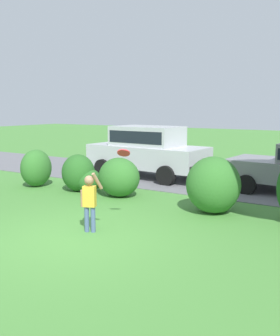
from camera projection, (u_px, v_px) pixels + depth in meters
name	position (u px, v px, depth m)	size (l,w,h in m)	color
ground_plane	(73.00, 238.00, 7.67)	(80.00, 80.00, 0.00)	#478438
driveway_strip	(206.00, 182.00, 13.45)	(28.00, 4.40, 0.02)	slate
shrub_near_tree	(36.00, 168.00, 12.67)	(0.91, 1.09, 1.23)	#33702B
shrub_centre_left	(81.00, 175.00, 11.93)	(1.29, 1.00, 1.16)	#286023
shrub_centre	(119.00, 177.00, 11.20)	(1.27, 1.08, 1.16)	#33702B
shrub_centre_right	(214.00, 187.00, 9.46)	(1.35, 1.32, 1.42)	#33702B
parked_suv	(147.00, 149.00, 14.26)	(4.79, 2.28, 1.92)	silver
child_thrower	(90.00, 199.00, 7.97)	(0.39, 0.37, 1.29)	#4C608C
frisbee	(124.00, 153.00, 8.23)	(0.32, 0.25, 0.25)	red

